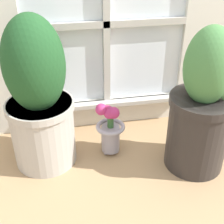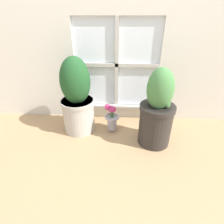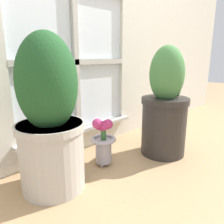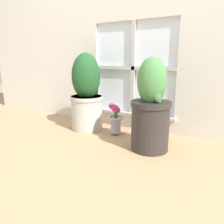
{
  "view_description": "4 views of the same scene",
  "coord_description": "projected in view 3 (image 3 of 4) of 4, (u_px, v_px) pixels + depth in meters",
  "views": [
    {
      "loc": [
        -0.27,
        -0.97,
        1.09
      ],
      "look_at": [
        -0.03,
        0.29,
        0.29
      ],
      "focal_mm": 50.0,
      "sensor_mm": 36.0,
      "label": 1
    },
    {
      "loc": [
        0.05,
        -1.18,
        1.09
      ],
      "look_at": [
        -0.03,
        0.3,
        0.25
      ],
      "focal_mm": 28.0,
      "sensor_mm": 36.0,
      "label": 2
    },
    {
      "loc": [
        -0.87,
        -0.57,
        0.65
      ],
      "look_at": [
        -0.02,
        0.28,
        0.35
      ],
      "focal_mm": 35.0,
      "sensor_mm": 36.0,
      "label": 3
    },
    {
      "loc": [
        0.96,
        -1.38,
        0.7
      ],
      "look_at": [
        -0.02,
        0.26,
        0.24
      ],
      "focal_mm": 35.0,
      "sensor_mm": 36.0,
      "label": 4
    }
  ],
  "objects": [
    {
      "name": "flower_vase",
      "position": [
        103.0,
        139.0,
        1.32
      ],
      "size": [
        0.15,
        0.15,
        0.31
      ],
      "color": "#99939E",
      "rests_on": "ground_plane"
    },
    {
      "name": "ground_plane",
      "position": [
        153.0,
        184.0,
        1.15
      ],
      "size": [
        10.0,
        10.0,
        0.0
      ],
      "primitive_type": "plane",
      "color": "tan"
    },
    {
      "name": "potted_plant_right",
      "position": [
        165.0,
        108.0,
        1.45
      ],
      "size": [
        0.31,
        0.31,
        0.73
      ],
      "color": "#2D2826",
      "rests_on": "ground_plane"
    },
    {
      "name": "potted_plant_left",
      "position": [
        50.0,
        120.0,
        1.04
      ],
      "size": [
        0.33,
        0.33,
        0.77
      ],
      "color": "#B7B2A8",
      "rests_on": "ground_plane"
    }
  ]
}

